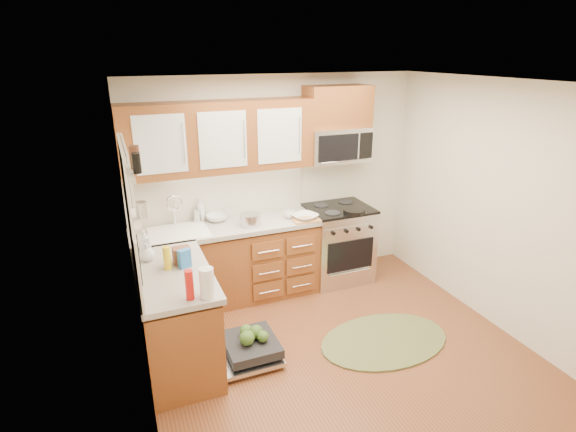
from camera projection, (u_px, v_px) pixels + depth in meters
name	position (u px, v px, depth m)	size (l,w,h in m)	color
floor	(343.00, 355.00, 4.29)	(3.50, 3.50, 0.00)	brown
ceiling	(357.00, 84.00, 3.42)	(3.50, 3.50, 0.00)	white
wall_back	(277.00, 183.00, 5.38)	(3.50, 0.04, 2.50)	silver
wall_front	(513.00, 355.00, 2.33)	(3.50, 0.04, 2.50)	silver
wall_left	(136.00, 269.00, 3.25)	(0.04, 3.50, 2.50)	silver
wall_right	(503.00, 210.00, 4.47)	(0.04, 3.50, 2.50)	silver
base_cabinet_back	(228.00, 265.00, 5.15)	(2.05, 0.60, 0.85)	brown
base_cabinet_left	(177.00, 320.00, 4.10)	(0.60, 1.25, 0.85)	brown
countertop_back	(226.00, 227.00, 4.98)	(2.07, 0.64, 0.05)	#A29C94
countertop_left	(173.00, 274.00, 3.93)	(0.64, 1.27, 0.05)	#A29C94
backsplash_back	(219.00, 193.00, 5.13)	(2.05, 0.02, 0.57)	beige
backsplash_left	(134.00, 247.00, 3.72)	(0.02, 1.25, 0.57)	beige
upper_cabinets	(219.00, 137.00, 4.76)	(2.05, 0.35, 0.75)	brown
cabinet_over_mw	(337.00, 106.00, 5.16)	(0.76, 0.35, 0.47)	brown
range	(338.00, 243.00, 5.61)	(0.76, 0.64, 0.95)	silver
microwave	(337.00, 144.00, 5.29)	(0.76, 0.38, 0.40)	silver
sink	(180.00, 243.00, 4.81)	(0.62, 0.50, 0.26)	white
dishwasher	(247.00, 349.00, 4.22)	(0.70, 0.60, 0.20)	silver
window	(129.00, 209.00, 3.58)	(0.03, 1.05, 1.05)	white
window_blind	(127.00, 168.00, 3.48)	(0.02, 0.96, 0.40)	white
shelf_upper	(130.00, 173.00, 2.68)	(0.04, 0.40, 0.03)	white
shelf_lower	(136.00, 220.00, 2.78)	(0.04, 0.40, 0.03)	white
rug	(384.00, 340.00, 4.50)	(1.34, 0.87, 0.02)	brown
skillet	(354.00, 211.00, 5.24)	(0.25, 0.25, 0.05)	black
stock_pot	(250.00, 220.00, 4.93)	(0.22, 0.22, 0.13)	silver
cutting_board	(306.00, 220.00, 5.08)	(0.31, 0.20, 0.02)	tan
canister	(197.00, 215.00, 5.03)	(0.09, 0.09, 0.15)	silver
paper_towel_roll	(207.00, 283.00, 3.47)	(0.11, 0.11, 0.25)	white
mustard_bottle	(167.00, 258.00, 3.93)	(0.07, 0.07, 0.21)	yellow
red_bottle	(189.00, 285.00, 3.45)	(0.07, 0.07, 0.24)	red
wooden_box	(182.00, 255.00, 4.06)	(0.15, 0.11, 0.15)	brown
blue_carton	(184.00, 258.00, 3.97)	(0.11, 0.06, 0.17)	blue
bowl_a	(305.00, 217.00, 5.10)	(0.27, 0.27, 0.07)	#999999
bowl_b	(217.00, 218.00, 5.07)	(0.24, 0.24, 0.08)	#999999
cup	(289.00, 214.00, 5.15)	(0.12, 0.12, 0.09)	#999999
soap_bottle_a	(200.00, 209.00, 5.05)	(0.10, 0.10, 0.27)	#999999
soap_bottle_b	(145.00, 241.00, 4.28)	(0.10, 0.10, 0.22)	#999999
soap_bottle_c	(147.00, 252.00, 4.10)	(0.13, 0.13, 0.17)	#999999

